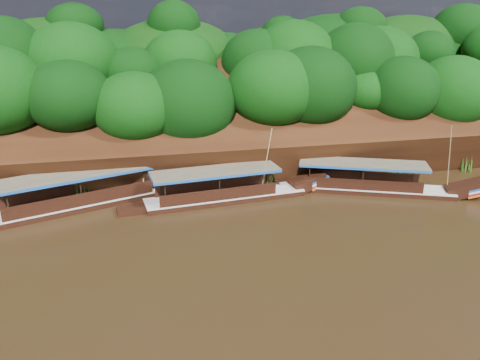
% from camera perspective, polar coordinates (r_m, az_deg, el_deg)
% --- Properties ---
extents(ground, '(160.00, 160.00, 0.00)m').
position_cam_1_polar(ground, '(30.83, 5.50, -6.93)').
color(ground, black).
rests_on(ground, ground).
extents(riverbank, '(120.00, 30.06, 19.40)m').
position_cam_1_polar(riverbank, '(51.07, -2.35, 6.12)').
color(riverbank, black).
rests_on(riverbank, ground).
extents(boat_0, '(14.87, 7.65, 6.54)m').
position_cam_1_polar(boat_0, '(39.66, 16.81, -0.69)').
color(boat_0, black).
rests_on(boat_0, ground).
extents(boat_1, '(14.95, 3.73, 6.18)m').
position_cam_1_polar(boat_1, '(36.57, -0.63, -1.50)').
color(boat_1, black).
rests_on(boat_1, ground).
extents(boat_2, '(17.23, 8.00, 7.02)m').
position_cam_1_polar(boat_2, '(37.37, -16.38, -1.79)').
color(boat_2, black).
rests_on(boat_2, ground).
extents(reeds, '(49.28, 2.63, 2.00)m').
position_cam_1_polar(reeds, '(38.33, -2.33, -0.07)').
color(reeds, '#295E17').
rests_on(reeds, ground).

